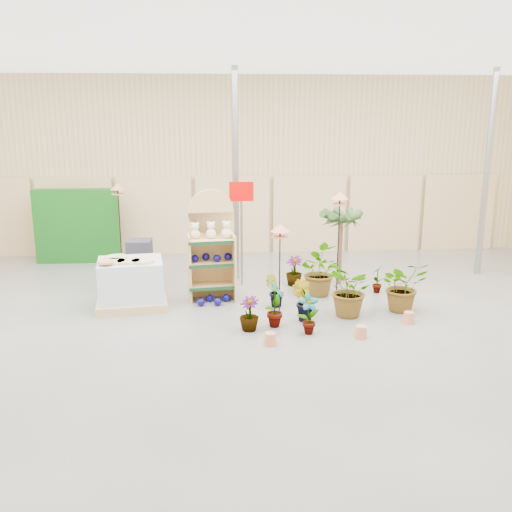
{
  "coord_description": "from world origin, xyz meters",
  "views": [
    {
      "loc": [
        -0.39,
        -8.65,
        3.54
      ],
      "look_at": [
        0.3,
        1.5,
        1.0
      ],
      "focal_mm": 40.0,
      "sensor_mm": 36.0,
      "label": 1
    }
  ],
  "objects_px": {
    "display_shelf": "(211,249)",
    "pallet_stack": "(131,284)",
    "bird_table_front": "(280,231)",
    "potted_plant_2": "(350,290)"
  },
  "relations": [
    {
      "from": "pallet_stack",
      "to": "potted_plant_2",
      "type": "distance_m",
      "value": 4.07
    },
    {
      "from": "bird_table_front",
      "to": "potted_plant_2",
      "type": "distance_m",
      "value": 1.64
    },
    {
      "from": "display_shelf",
      "to": "pallet_stack",
      "type": "height_order",
      "value": "display_shelf"
    },
    {
      "from": "potted_plant_2",
      "to": "bird_table_front",
      "type": "bearing_deg",
      "value": 162.65
    },
    {
      "from": "display_shelf",
      "to": "potted_plant_2",
      "type": "bearing_deg",
      "value": -34.7
    },
    {
      "from": "pallet_stack",
      "to": "bird_table_front",
      "type": "relative_size",
      "value": 0.86
    },
    {
      "from": "display_shelf",
      "to": "bird_table_front",
      "type": "bearing_deg",
      "value": -43.28
    },
    {
      "from": "display_shelf",
      "to": "potted_plant_2",
      "type": "xyz_separation_m",
      "value": [
        2.47,
        -1.29,
        -0.48
      ]
    },
    {
      "from": "pallet_stack",
      "to": "bird_table_front",
      "type": "bearing_deg",
      "value": -17.06
    },
    {
      "from": "pallet_stack",
      "to": "bird_table_front",
      "type": "xyz_separation_m",
      "value": [
        2.76,
        -0.43,
        1.07
      ]
    }
  ]
}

